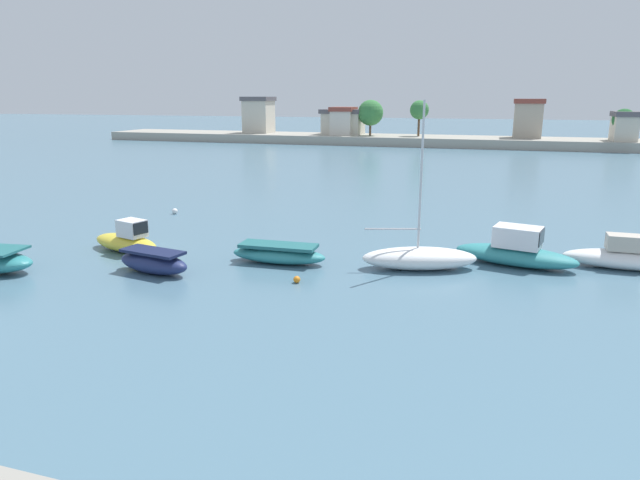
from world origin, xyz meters
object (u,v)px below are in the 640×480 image
Objects in this scene: moored_boat_5 at (419,258)px; mooring_buoy_2 at (175,211)px; moored_boat_6 at (516,251)px; mooring_buoy_0 at (297,279)px; moored_boat_4 at (279,254)px; moored_boat_7 at (628,258)px; moored_boat_2 at (127,241)px; moored_boat_3 at (153,262)px.

moored_boat_5 reaches higher than mooring_buoy_2.
moored_boat_6 reaches higher than mooring_buoy_0.
mooring_buoy_0 is at bearing -134.81° from moored_boat_6.
moored_boat_6 is (4.11, 1.94, 0.12)m from moored_boat_5.
moored_boat_5 is (6.34, 1.01, 0.09)m from moored_boat_4.
mooring_buoy_0 is (-13.43, -6.29, -0.37)m from moored_boat_7.
moored_boat_2 is at bearing 168.39° from moored_boat_5.
moored_boat_2 is 0.78× the size of moored_boat_6.
moored_boat_5 is at bearing 6.89° from moored_boat_4.
moored_boat_5 is 9.30m from moored_boat_7.
moored_boat_3 is 5.56m from moored_boat_4.
moored_boat_6 reaches higher than moored_boat_3.
moored_boat_7 is (4.76, 0.87, -0.12)m from moored_boat_6.
mooring_buoy_2 is (-10.68, 8.44, -0.24)m from moored_boat_4.
moored_boat_6 is at bearing 7.99° from moored_boat_5.
moored_boat_7 reaches higher than mooring_buoy_2.
moored_boat_3 is at bearing -22.78° from moored_boat_2.
moored_boat_6 is 10.23m from mooring_buoy_0.
moored_boat_2 reaches higher than moored_boat_7.
moored_boat_2 is 0.82× the size of moored_boat_7.
mooring_buoy_0 is (6.42, 0.60, -0.35)m from moored_boat_3.
moored_boat_4 is 0.79× the size of moored_boat_6.
moored_boat_2 is 9.94m from mooring_buoy_0.
moored_boat_4 is 15.68m from moored_boat_7.
mooring_buoy_2 reaches higher than mooring_buoy_0.
moored_boat_6 is (15.09, 6.02, 0.15)m from moored_boat_3.
moored_boat_2 is 9.27m from mooring_buoy_2.
moored_boat_6 is 19.60× the size of mooring_buoy_0.
mooring_buoy_2 is (-17.02, 7.43, -0.33)m from moored_boat_5.
moored_boat_5 is at bearing -141.60° from moored_boat_6.
moored_boat_2 is 23.52m from moored_boat_7.
moored_boat_2 is at bearing 167.95° from mooring_buoy_0.
moored_boat_6 is at bearing 13.60° from moored_boat_4.
moored_boat_6 is at bearing 26.59° from moored_boat_2.
moored_boat_4 is 10.86m from moored_boat_6.
moored_boat_5 reaches higher than moored_boat_6.
mooring_buoy_0 is (-8.67, -5.42, -0.50)m from moored_boat_6.
moored_boat_3 is 0.69× the size of moored_boat_7.
moored_boat_7 is at bearing 25.09° from mooring_buoy_0.
moored_boat_3 is 0.66× the size of moored_boat_6.
moored_boat_3 is at bearing -148.64° from moored_boat_4.
moored_boat_2 reaches higher than moored_boat_4.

